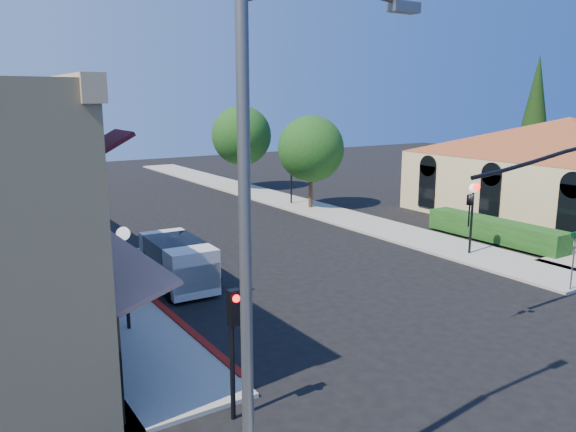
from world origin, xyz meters
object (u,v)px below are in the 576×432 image
cobra_streetlight (265,246)px  lamppost_right_near (473,201)px  parked_car_c (86,224)px  parked_car_d (54,198)px  conifer_far (535,114)px  street_tree_b (241,136)px  parked_car_a (185,265)px  lamppost_left_far (43,192)px  lamppost_right_far (291,167)px  street_tree_a (311,149)px  lamppost_left_near (124,252)px  signal_mast_arm (574,198)px  parked_car_b (157,264)px  secondary_signal (233,330)px  white_van (178,260)px  street_name_sign (574,251)px

cobra_streetlight → lamppost_right_near: bearing=29.5°
parked_car_c → parked_car_d: (0.00, 8.88, 0.15)m
conifer_far → street_tree_b: bearing=143.9°
parked_car_a → parked_car_d: parked_car_d is taller
parked_car_d → lamppost_left_far: bearing=-96.9°
street_tree_b → cobra_streetlight: 38.45m
conifer_far → lamppost_right_near: bearing=-152.9°
lamppost_right_far → parked_car_a: size_ratio=0.92×
street_tree_a → lamppost_left_near: bearing=-141.0°
signal_mast_arm → street_tree_a: bearing=81.8°
parked_car_a → parked_car_d: 20.05m
lamppost_right_near → lamppost_left_near: bearing=180.0°
conifer_far → parked_car_b: bearing=-171.6°
lamppost_right_near → secondary_signal: bearing=-158.2°
street_tree_b → parked_car_d: 15.49m
secondary_signal → cobra_streetlight: (-1.15, -3.41, 2.95)m
street_tree_b → white_van: bearing=-124.4°
signal_mast_arm → cobra_streetlight: 15.45m
secondary_signal → street_name_sign: (15.50, 0.79, -0.62)m
parked_car_a → parked_car_d: (-1.40, 20.00, 0.03)m
street_tree_a → street_name_sign: size_ratio=2.59×
conifer_far → parked_car_b: (-33.68, -5.00, -5.75)m
cobra_streetlight → parked_car_c: (2.95, 25.12, -4.73)m
parked_car_d → lamppost_left_near: bearing=-89.4°
street_name_sign → parked_car_d: street_name_sign is taller
cobra_streetlight → lamppost_right_near: size_ratio=2.61×
lamppost_left_near → lamppost_left_far: 14.00m
lamppost_right_far → street_tree_a: bearing=-81.5°
conifer_far → street_tree_a: bearing=168.2°
secondary_signal → lamppost_left_far: size_ratio=0.93×
conifer_far → parked_car_b: conifer_far is taller
secondary_signal → lamppost_left_near: bearing=94.3°
signal_mast_arm → street_name_sign: signal_mast_arm is taller
street_tree_b → lamppost_right_far: street_tree_b is taller
lamppost_left_near → lamppost_right_near: size_ratio=1.00×
white_van → conifer_far: bearing=11.3°
street_name_sign → secondary_signal: bearing=-177.1°
signal_mast_arm → lamppost_left_far: size_ratio=2.24×
secondary_signal → parked_car_d: 30.69m
white_van → parked_car_b: 1.75m
lamppost_left_near → white_van: 4.87m
cobra_streetlight → parked_car_d: size_ratio=1.88×
lamppost_left_near → parked_car_c: lamppost_left_near is taller
white_van → parked_car_b: white_van is taller
lamppost_left_far → lamppost_right_far: bearing=6.7°
white_van → parked_car_d: 20.67m
conifer_far → street_tree_a: 19.73m
conifer_far → signal_mast_arm: 27.71m
street_tree_a → lamppost_right_near: size_ratio=1.82×
lamppost_right_far → parked_car_a: lamppost_right_far is taller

